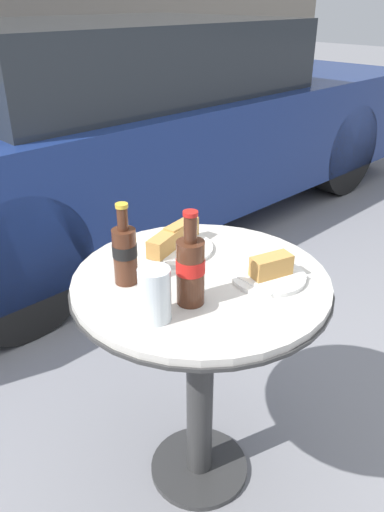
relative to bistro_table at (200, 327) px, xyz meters
The scene contains 8 objects.
ground_plane 0.58m from the bistro_table, ahead, with size 30.00×30.00×0.00m, color gray.
bistro_table is the anchor object (origin of this frame).
cola_bottle_left 0.29m from the bistro_table, 146.71° to the right, with size 0.07×0.07×0.24m.
cola_bottle_right 0.32m from the bistro_table, 143.09° to the left, with size 0.06×0.06×0.22m.
drinking_glass 0.32m from the bistro_table, 163.44° to the right, with size 0.08×0.08×0.13m.
lunch_plate_near 0.26m from the bistro_table, 47.04° to the right, with size 0.20×0.20×0.07m.
lunch_plate_far 0.26m from the bistro_table, 72.43° to the left, with size 0.23×0.23×0.07m.
parked_car 2.29m from the bistro_table, 55.70° to the left, with size 4.41×1.72×1.29m.
Camera 1 is at (-0.82, -0.82, 1.42)m, focal length 35.00 mm.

